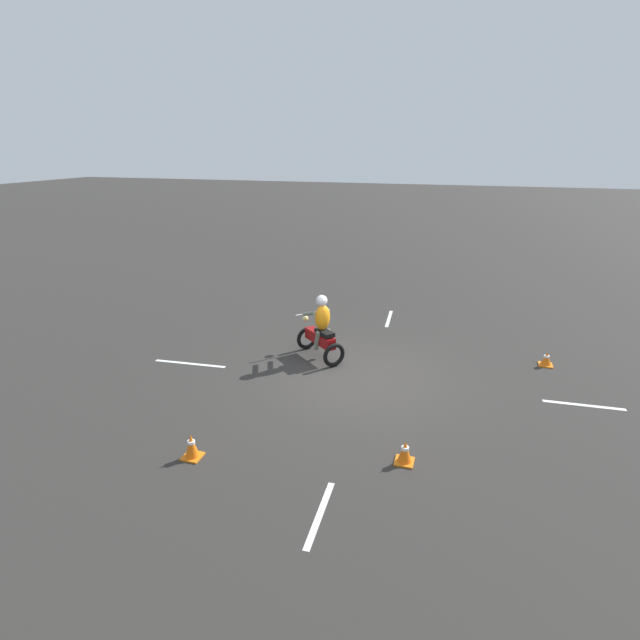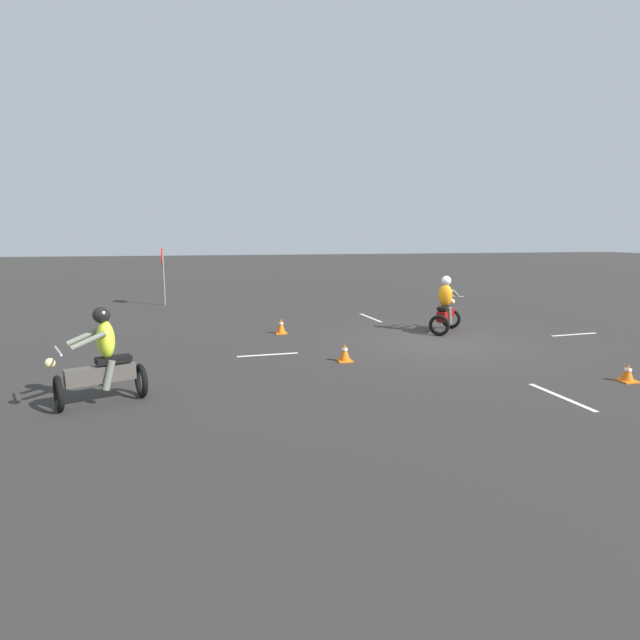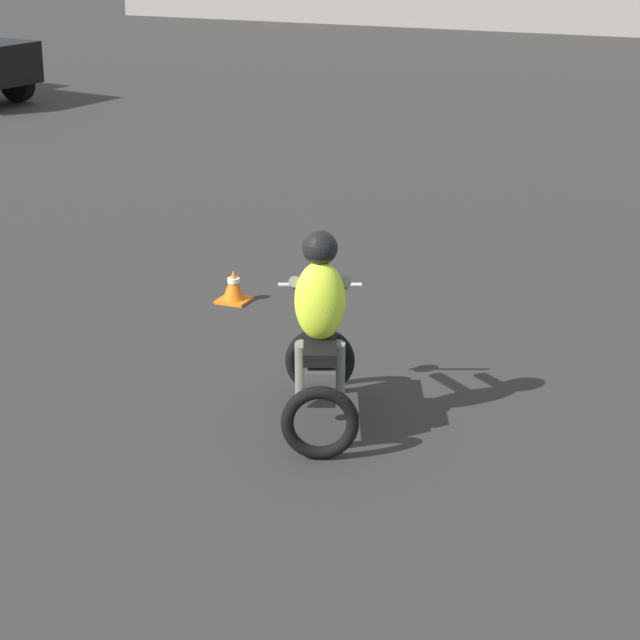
# 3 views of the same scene
# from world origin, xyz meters

# --- Properties ---
(ground_plane) EXTENTS (120.00, 120.00, 0.00)m
(ground_plane) POSITION_xyz_m (0.00, 0.00, 0.00)
(ground_plane) COLOR #2D2B28
(motorcycle_rider_foreground) EXTENTS (1.45, 1.37, 1.66)m
(motorcycle_rider_foreground) POSITION_xyz_m (1.14, -0.81, 0.73)
(motorcycle_rider_foreground) COLOR black
(motorcycle_rider_foreground) RESTS_ON ground
(motorcycle_rider_background) EXTENTS (1.10, 1.54, 1.66)m
(motorcycle_rider_background) POSITION_xyz_m (-3.40, 7.69, 0.73)
(motorcycle_rider_background) COLOR black
(motorcycle_rider_background) RESTS_ON ground
(stop_sign) EXTENTS (0.70, 0.08, 2.30)m
(stop_sign) POSITION_xyz_m (8.82, 7.70, 1.63)
(stop_sign) COLOR slate
(stop_sign) RESTS_ON ground
(traffic_cone_near_right) EXTENTS (0.32, 0.32, 0.35)m
(traffic_cone_near_right) POSITION_xyz_m (-4.23, -2.01, 0.17)
(traffic_cone_near_right) COLOR orange
(traffic_cone_near_right) RESTS_ON ground
(traffic_cone_mid_left) EXTENTS (0.32, 0.32, 0.45)m
(traffic_cone_mid_left) POSITION_xyz_m (1.98, 3.91, 0.22)
(traffic_cone_mid_left) COLOR orange
(traffic_cone_mid_left) RESTS_ON ground
(traffic_cone_far_right) EXTENTS (0.32, 0.32, 0.41)m
(traffic_cone_far_right) POSITION_xyz_m (-1.52, 2.96, 0.20)
(traffic_cone_far_right) COLOR orange
(traffic_cone_far_right) RESTS_ON ground
(lane_stripe_e) EXTENTS (1.84, 0.25, 0.01)m
(lane_stripe_e) POSITION_xyz_m (4.10, 0.51, 0.00)
(lane_stripe_e) COLOR silver
(lane_stripe_e) RESTS_ON ground
(lane_stripe_n) EXTENTS (0.16, 1.46, 0.01)m
(lane_stripe_n) POSITION_xyz_m (-0.53, 4.59, 0.00)
(lane_stripe_n) COLOR silver
(lane_stripe_n) RESTS_ON ground
(lane_stripe_w) EXTENTS (1.59, 0.19, 0.01)m
(lane_stripe_w) POSITION_xyz_m (-4.77, -0.11, 0.00)
(lane_stripe_w) COLOR silver
(lane_stripe_w) RESTS_ON ground
(lane_stripe_s) EXTENTS (0.22, 1.55, 0.01)m
(lane_stripe_s) POSITION_xyz_m (0.02, -4.29, 0.00)
(lane_stripe_s) COLOR silver
(lane_stripe_s) RESTS_ON ground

